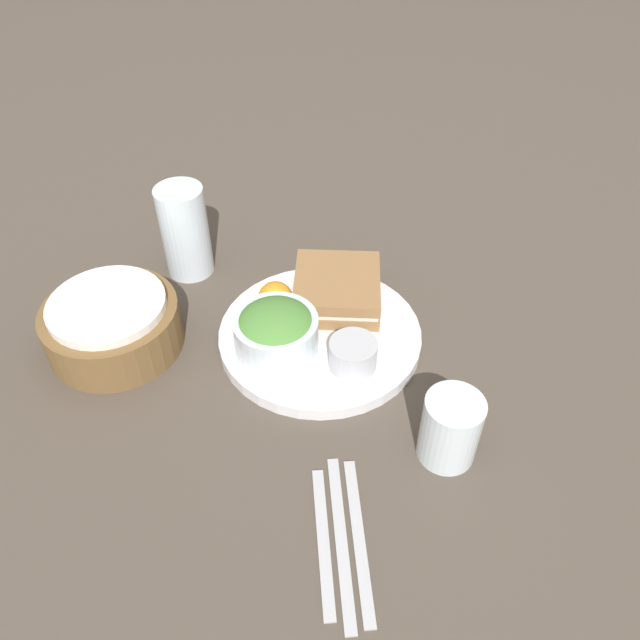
{
  "coord_description": "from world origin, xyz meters",
  "views": [
    {
      "loc": [
        -0.58,
        -0.11,
        0.6
      ],
      "look_at": [
        0.0,
        0.0,
        0.04
      ],
      "focal_mm": 35.0,
      "sensor_mm": 36.0,
      "label": 1
    }
  ],
  "objects_px": {
    "plate": "(320,336)",
    "bread_basket": "(112,324)",
    "salad_bowl": "(276,329)",
    "fork": "(359,537)",
    "dressing_cup": "(353,355)",
    "spoon": "(323,539)",
    "knife": "(341,538)",
    "sandwich": "(337,289)",
    "drink_glass": "(185,231)",
    "water_glass": "(450,429)"
  },
  "relations": [
    {
      "from": "sandwich",
      "to": "water_glass",
      "type": "bearing_deg",
      "value": -142.82
    },
    {
      "from": "dressing_cup",
      "to": "spoon",
      "type": "relative_size",
      "value": 0.37
    },
    {
      "from": "plate",
      "to": "drink_glass",
      "type": "bearing_deg",
      "value": 62.83
    },
    {
      "from": "dressing_cup",
      "to": "salad_bowl",
      "type": "bearing_deg",
      "value": 81.38
    },
    {
      "from": "drink_glass",
      "to": "water_glass",
      "type": "distance_m",
      "value": 0.47
    },
    {
      "from": "plate",
      "to": "bread_basket",
      "type": "distance_m",
      "value": 0.27
    },
    {
      "from": "drink_glass",
      "to": "sandwich",
      "type": "bearing_deg",
      "value": -101.76
    },
    {
      "from": "salad_bowl",
      "to": "spoon",
      "type": "distance_m",
      "value": 0.27
    },
    {
      "from": "sandwich",
      "to": "plate",
      "type": "bearing_deg",
      "value": 170.16
    },
    {
      "from": "salad_bowl",
      "to": "fork",
      "type": "height_order",
      "value": "salad_bowl"
    },
    {
      "from": "sandwich",
      "to": "dressing_cup",
      "type": "bearing_deg",
      "value": -161.08
    },
    {
      "from": "dressing_cup",
      "to": "spoon",
      "type": "xyz_separation_m",
      "value": [
        -0.23,
        -0.01,
        -0.03
      ]
    },
    {
      "from": "sandwich",
      "to": "dressing_cup",
      "type": "relative_size",
      "value": 2.29
    },
    {
      "from": "salad_bowl",
      "to": "plate",
      "type": "bearing_deg",
      "value": -53.37
    },
    {
      "from": "plate",
      "to": "fork",
      "type": "xyz_separation_m",
      "value": [
        -0.27,
        -0.09,
        -0.01
      ]
    },
    {
      "from": "fork",
      "to": "spoon",
      "type": "distance_m",
      "value": 0.04
    },
    {
      "from": "salad_bowl",
      "to": "bread_basket",
      "type": "relative_size",
      "value": 0.62
    },
    {
      "from": "fork",
      "to": "salad_bowl",
      "type": "bearing_deg",
      "value": -163.89
    },
    {
      "from": "salad_bowl",
      "to": "bread_basket",
      "type": "bearing_deg",
      "value": 95.32
    },
    {
      "from": "water_glass",
      "to": "fork",
      "type": "bearing_deg",
      "value": 146.26
    },
    {
      "from": "fork",
      "to": "spoon",
      "type": "relative_size",
      "value": 1.11
    },
    {
      "from": "sandwich",
      "to": "water_glass",
      "type": "relative_size",
      "value": 1.59
    },
    {
      "from": "water_glass",
      "to": "spoon",
      "type": "bearing_deg",
      "value": 138.47
    },
    {
      "from": "salad_bowl",
      "to": "fork",
      "type": "relative_size",
      "value": 0.6
    },
    {
      "from": "bread_basket",
      "to": "water_glass",
      "type": "xyz_separation_m",
      "value": [
        -0.09,
        -0.44,
        0.01
      ]
    },
    {
      "from": "sandwich",
      "to": "water_glass",
      "type": "xyz_separation_m",
      "value": [
        -0.21,
        -0.16,
        0.01
      ]
    },
    {
      "from": "fork",
      "to": "spoon",
      "type": "bearing_deg",
      "value": -90.0
    },
    {
      "from": "plate",
      "to": "salad_bowl",
      "type": "distance_m",
      "value": 0.07
    },
    {
      "from": "fork",
      "to": "plate",
      "type": "bearing_deg",
      "value": -176.37
    },
    {
      "from": "salad_bowl",
      "to": "fork",
      "type": "bearing_deg",
      "value": -148.72
    },
    {
      "from": "knife",
      "to": "salad_bowl",
      "type": "bearing_deg",
      "value": -167.6
    },
    {
      "from": "sandwich",
      "to": "knife",
      "type": "relative_size",
      "value": 0.73
    },
    {
      "from": "bread_basket",
      "to": "sandwich",
      "type": "bearing_deg",
      "value": -66.1
    },
    {
      "from": "salad_bowl",
      "to": "knife",
      "type": "bearing_deg",
      "value": -152.42
    },
    {
      "from": "salad_bowl",
      "to": "bread_basket",
      "type": "xyz_separation_m",
      "value": [
        -0.02,
        0.21,
        -0.01
      ]
    },
    {
      "from": "salad_bowl",
      "to": "bread_basket",
      "type": "distance_m",
      "value": 0.21
    },
    {
      "from": "sandwich",
      "to": "knife",
      "type": "distance_m",
      "value": 0.35
    },
    {
      "from": "plate",
      "to": "knife",
      "type": "xyz_separation_m",
      "value": [
        -0.27,
        -0.07,
        -0.01
      ]
    },
    {
      "from": "sandwich",
      "to": "fork",
      "type": "distance_m",
      "value": 0.35
    },
    {
      "from": "fork",
      "to": "water_glass",
      "type": "bearing_deg",
      "value": 131.08
    },
    {
      "from": "fork",
      "to": "knife",
      "type": "bearing_deg",
      "value": -90.0
    },
    {
      "from": "bread_basket",
      "to": "water_glass",
      "type": "distance_m",
      "value": 0.45
    },
    {
      "from": "plate",
      "to": "water_glass",
      "type": "distance_m",
      "value": 0.23
    },
    {
      "from": "bread_basket",
      "to": "spoon",
      "type": "relative_size",
      "value": 1.08
    },
    {
      "from": "knife",
      "to": "spoon",
      "type": "bearing_deg",
      "value": -90.0
    },
    {
      "from": "spoon",
      "to": "knife",
      "type": "bearing_deg",
      "value": 90.0
    },
    {
      "from": "bread_basket",
      "to": "water_glass",
      "type": "relative_size",
      "value": 2.03
    },
    {
      "from": "salad_bowl",
      "to": "water_glass",
      "type": "distance_m",
      "value": 0.25
    },
    {
      "from": "plate",
      "to": "dressing_cup",
      "type": "relative_size",
      "value": 4.48
    },
    {
      "from": "sandwich",
      "to": "dressing_cup",
      "type": "distance_m",
      "value": 0.12
    }
  ]
}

